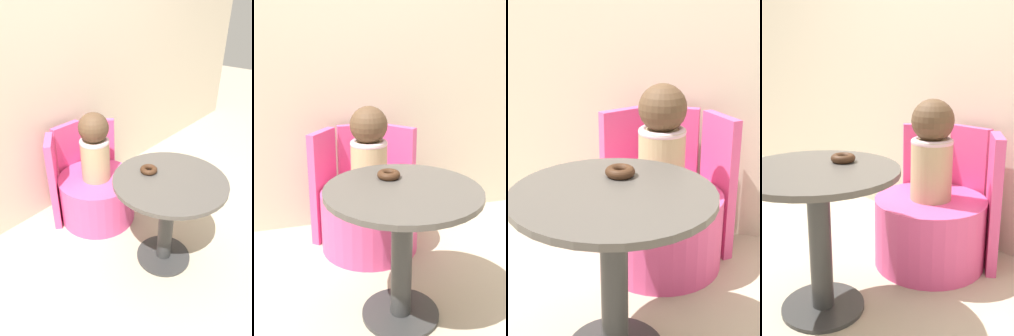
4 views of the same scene
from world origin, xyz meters
The scene contains 7 objects.
ground_plane centered at (0.00, 0.00, 0.00)m, with size 12.00×12.00×0.00m, color #B7A88E.
back_wall centered at (0.00, 1.13, 1.20)m, with size 6.00×0.06×2.40m.
round_table centered at (0.08, 0.05, 0.46)m, with size 0.68×0.68×0.64m.
tub_chair centered at (0.10, 0.71, 0.18)m, with size 0.59×0.59×0.36m.
booth_backrest centered at (0.10, 0.95, 0.35)m, with size 0.69×0.25×0.71m.
child_figure centered at (0.10, 0.71, 0.63)m, with size 0.22×0.22×0.52m.
donut centered at (0.06, 0.19, 0.66)m, with size 0.11×0.11×0.03m.
Camera 1 is at (-1.21, -0.71, 1.60)m, focal length 32.00 mm.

